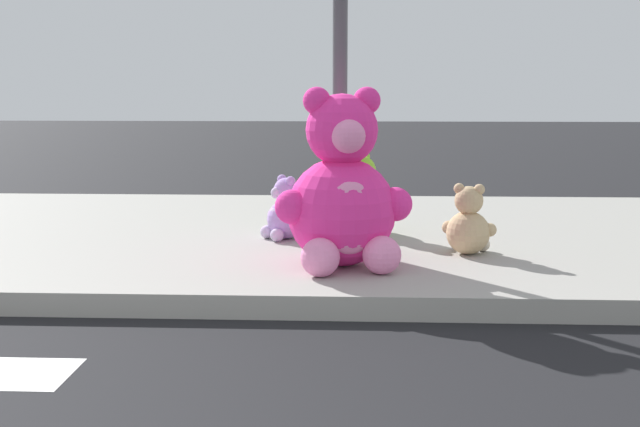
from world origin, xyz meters
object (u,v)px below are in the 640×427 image
(plush_tan, at_px, (469,226))
(plush_lime, at_px, (357,200))
(sign_pole, at_px, (340,20))
(plush_lavender, at_px, (285,214))
(plush_pink_large, at_px, (343,196))

(plush_tan, height_order, plush_lime, plush_lime)
(sign_pole, height_order, plush_lavender, sign_pole)
(sign_pole, relative_size, plush_lime, 4.68)
(plush_tan, relative_size, plush_lime, 0.77)
(plush_pink_large, relative_size, plush_lime, 1.79)
(plush_lime, bearing_deg, plush_tan, -45.53)
(sign_pole, xyz_separation_m, plush_lime, (0.13, 0.71, -1.42))
(plush_lime, bearing_deg, plush_lavender, -151.42)
(sign_pole, bearing_deg, plush_tan, -7.54)
(plush_pink_large, height_order, plush_lavender, plush_pink_large)
(plush_pink_large, relative_size, plush_tan, 2.33)
(sign_pole, bearing_deg, plush_lime, 79.52)
(plush_pink_large, distance_m, plush_tan, 1.06)
(plush_lime, bearing_deg, plush_pink_large, -94.26)
(plush_tan, relative_size, plush_lavender, 1.02)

